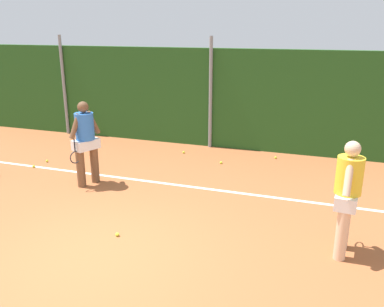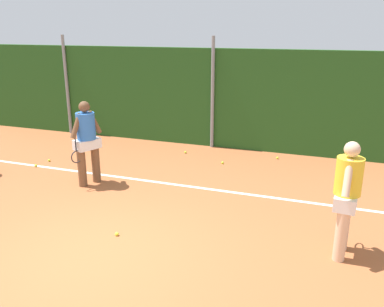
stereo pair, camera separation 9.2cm
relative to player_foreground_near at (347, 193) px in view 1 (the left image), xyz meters
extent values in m
plane|color=#A85B33|center=(-3.64, 0.60, -1.03)|extent=(26.51, 26.51, 0.00)
cube|color=#23511E|center=(-3.64, 5.21, 0.40)|extent=(17.23, 0.25, 2.86)
cylinder|color=gray|center=(-8.61, 5.03, 0.57)|extent=(0.10, 0.10, 3.20)
cylinder|color=gray|center=(-3.64, 5.03, 0.57)|extent=(0.10, 0.10, 3.20)
cube|color=white|center=(-3.64, 1.85, -1.03)|extent=(12.59, 0.10, 0.01)
cylinder|color=beige|center=(-0.02, -0.18, -0.63)|extent=(0.18, 0.18, 0.81)
cylinder|color=beige|center=(0.02, 0.18, -0.63)|extent=(0.18, 0.18, 0.81)
cube|color=white|center=(0.00, 0.00, -0.12)|extent=(0.37, 0.57, 0.22)
cylinder|color=yellow|center=(0.00, 0.00, 0.28)|extent=(0.40, 0.40, 0.58)
sphere|color=beige|center=(0.00, 0.00, 0.69)|extent=(0.23, 0.23, 0.23)
cylinder|color=beige|center=(-0.02, -0.23, 0.32)|extent=(0.13, 0.32, 0.54)
cylinder|color=beige|center=(0.02, 0.22, 0.32)|extent=(0.13, 0.32, 0.54)
cylinder|color=black|center=(-0.02, 0.31, -0.06)|extent=(0.03, 0.03, 0.28)
torus|color=#26262B|center=(-0.02, 0.31, -0.33)|extent=(0.05, 0.28, 0.28)
cylinder|color=brown|center=(-5.33, 1.44, -0.62)|extent=(0.19, 0.19, 0.83)
cylinder|color=brown|center=(-5.47, 1.09, -0.62)|extent=(0.19, 0.19, 0.83)
cube|color=white|center=(-5.40, 1.27, -0.09)|extent=(0.51, 0.64, 0.22)
cylinder|color=blue|center=(-5.40, 1.27, 0.32)|extent=(0.41, 0.41, 0.59)
sphere|color=brown|center=(-5.40, 1.27, 0.75)|extent=(0.24, 0.24, 0.24)
cylinder|color=brown|center=(-5.31, 1.48, 0.36)|extent=(0.20, 0.32, 0.57)
cylinder|color=brown|center=(-5.49, 1.05, 0.36)|extent=(0.20, 0.32, 0.57)
cylinder|color=black|center=(-5.48, 0.95, -0.03)|extent=(0.03, 0.03, 0.28)
torus|color=#26262B|center=(-5.48, 0.95, -0.30)|extent=(0.13, 0.27, 0.28)
sphere|color=#CCDB33|center=(-7.32, 2.26, -1.00)|extent=(0.07, 0.07, 0.07)
sphere|color=#CCDB33|center=(-7.36, 1.78, -1.00)|extent=(0.07, 0.07, 0.07)
sphere|color=#CCDB33|center=(-1.62, 4.51, -1.00)|extent=(0.07, 0.07, 0.07)
sphere|color=#CCDB33|center=(-3.61, -0.67, -1.00)|extent=(0.07, 0.07, 0.07)
sphere|color=#CCDB33|center=(-4.15, 4.16, -1.00)|extent=(0.07, 0.07, 0.07)
sphere|color=#CCDB33|center=(-2.91, 3.62, -1.00)|extent=(0.07, 0.07, 0.07)
camera|label=1|loc=(-0.40, -6.10, 2.39)|focal=37.78mm
camera|label=2|loc=(-0.32, -6.07, 2.39)|focal=37.78mm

